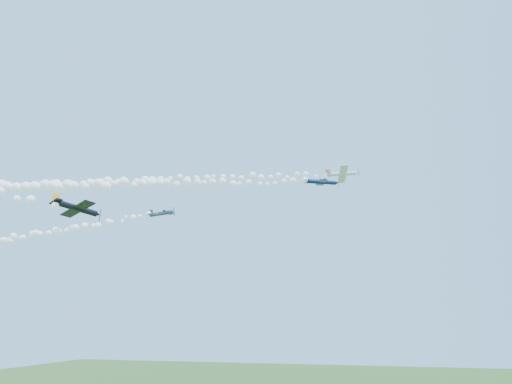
% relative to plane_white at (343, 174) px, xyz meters
% --- Properties ---
extents(plane_white, '(7.89, 8.24, 2.22)m').
position_rel_plane_white_xyz_m(plane_white, '(0.00, 0.00, 0.00)').
color(plane_white, silver).
extents(smoke_trail_white, '(71.69, 14.28, 3.26)m').
position_rel_plane_white_xyz_m(smoke_trail_white, '(-38.14, -6.32, -0.31)').
color(smoke_trail_white, white).
extents(plane_navy, '(7.74, 8.18, 2.87)m').
position_rel_plane_white_xyz_m(plane_navy, '(-4.21, -9.31, -4.66)').
color(plane_navy, '#0D1B3B').
extents(smoke_trail_navy, '(70.50, 18.26, 3.03)m').
position_rel_plane_white_xyz_m(smoke_trail_navy, '(-41.69, -17.85, -4.85)').
color(smoke_trail_navy, white).
extents(plane_grey, '(7.01, 7.31, 2.06)m').
position_rel_plane_white_xyz_m(plane_grey, '(-38.27, -14.02, -10.59)').
color(plane_grey, '#353E4E').
extents(smoke_trail_grey, '(64.94, 19.02, 3.16)m').
position_rel_plane_white_xyz_m(smoke_trail_grey, '(-72.71, -4.93, -11.00)').
color(smoke_trail_grey, white).
extents(plane_black, '(7.45, 6.99, 2.93)m').
position_rel_plane_white_xyz_m(plane_black, '(-35.36, -45.64, -17.76)').
color(plane_black, black).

